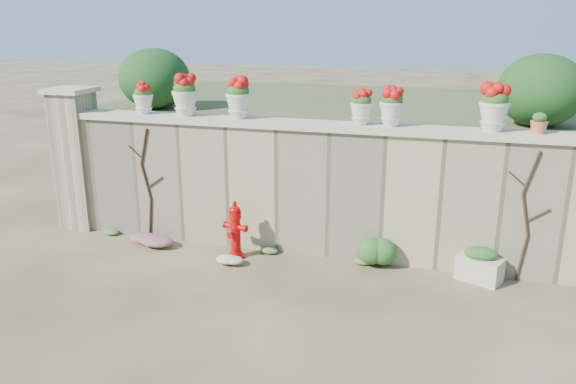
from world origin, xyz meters
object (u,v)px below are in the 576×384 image
(fire_hydrant, at_px, (235,230))
(planter_box, at_px, (480,265))
(terracotta_pot, at_px, (539,124))
(urn_pot_0, at_px, (143,98))

(fire_hydrant, distance_m, planter_box, 3.65)
(fire_hydrant, height_order, terracotta_pot, terracotta_pot)
(fire_hydrant, height_order, planter_box, fire_hydrant)
(planter_box, bearing_deg, fire_hydrant, -153.25)
(fire_hydrant, relative_size, terracotta_pot, 3.35)
(fire_hydrant, bearing_deg, urn_pot_0, 174.19)
(planter_box, distance_m, terracotta_pot, 2.11)
(planter_box, bearing_deg, terracotta_pot, 56.15)
(planter_box, distance_m, urn_pot_0, 5.85)
(fire_hydrant, height_order, urn_pot_0, urn_pot_0)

